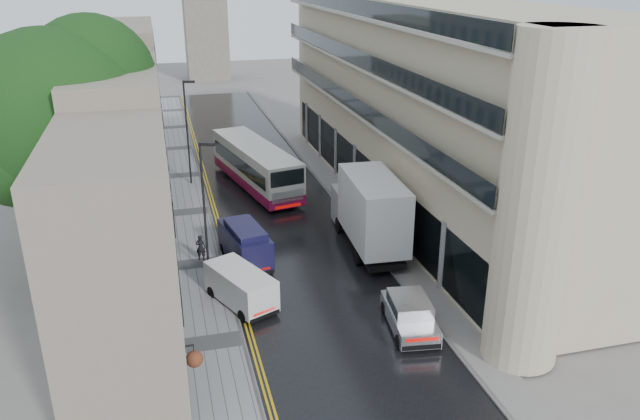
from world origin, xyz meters
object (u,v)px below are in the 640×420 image
tree_near (60,154)px  lamp_post_near (204,211)px  tree_far (88,113)px  navy_van (239,256)px  white_lorry (358,226)px  pedestrian (201,248)px  white_van (242,304)px  lamp_post_far (187,134)px  cream_bus (256,181)px  silver_hatchback (400,332)px

tree_near → lamp_post_near: 8.03m
tree_far → navy_van: (8.42, -15.79, -5.01)m
white_lorry → pedestrian: bearing=166.4°
tree_near → pedestrian: bearing=-3.3°
white_van → navy_van: size_ratio=0.91×
lamp_post_far → lamp_post_near: bearing=-77.0°
pedestrian → lamp_post_far: size_ratio=0.20×
cream_bus → white_lorry: white_lorry is taller
silver_hatchback → white_van: size_ratio=1.00×
silver_hatchback → pedestrian: pedestrian is taller
pedestrian → tree_far: bearing=-47.2°
tree_far → pedestrian: 15.81m
white_van → lamp_post_far: lamp_post_far is taller
lamp_post_near → lamp_post_far: size_ratio=0.94×
white_van → cream_bus: bearing=54.4°
tree_near → cream_bus: 15.04m
silver_hatchback → cream_bus: bearing=106.9°
white_lorry → lamp_post_far: size_ratio=1.13×
pedestrian → white_lorry: bearing=-180.0°
tree_near → tree_far: bearing=88.7°
pedestrian → lamp_post_far: bearing=-74.5°
silver_hatchback → lamp_post_near: lamp_post_near is taller
tree_near → navy_van: (8.72, -2.79, -5.72)m
navy_van → cream_bus: bearing=65.9°
cream_bus → white_lorry: 11.92m
tree_near → lamp_post_far: bearing=62.3°
tree_far → white_lorry: 22.39m
tree_near → lamp_post_far: size_ratio=1.74×
tree_near → cream_bus: bearing=35.5°
tree_near → cream_bus: (11.47, 8.18, -5.26)m
tree_far → lamp_post_near: (6.75, -15.32, -2.35)m
white_lorry → silver_hatchback: bearing=-91.6°
white_lorry → lamp_post_near: size_ratio=1.20×
white_lorry → lamp_post_far: (-8.30, 16.67, 1.72)m
white_van → silver_hatchback: bearing=-55.1°
tree_far → white_lorry: bearing=-46.6°
navy_van → lamp_post_far: lamp_post_far is taller
white_van → lamp_post_far: bearing=69.0°
tree_far → silver_hatchback: tree_far is taller
cream_bus → white_lorry: (3.98, -11.21, 0.70)m
cream_bus → navy_van: cream_bus is taller
tree_far → white_van: (7.90, -20.57, -5.24)m
tree_near → navy_van: size_ratio=2.95×
white_lorry → lamp_post_far: bearing=119.8°
tree_near → silver_hatchback: (14.71, -11.52, -6.12)m
cream_bus → navy_van: 11.32m
white_lorry → white_van: (-7.24, -4.54, -1.40)m
cream_bus → silver_hatchback: (3.24, -19.70, -0.86)m
pedestrian → lamp_post_near: 3.55m
white_van → lamp_post_far: 21.46m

